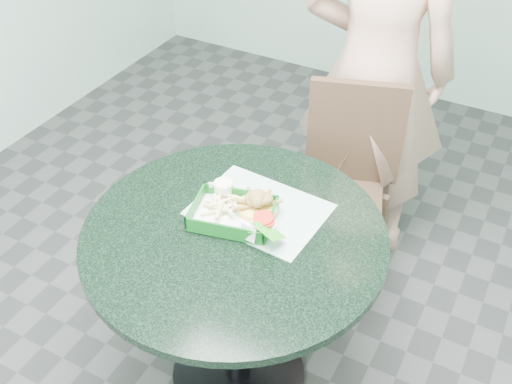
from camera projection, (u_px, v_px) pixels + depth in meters
The scene contains 10 objects.
floor at pixel (239, 373), 2.38m from camera, with size 4.00×5.00×0.02m, color #303335.
cafe_table at pixel (236, 273), 2.01m from camera, with size 0.97×0.97×0.75m.
dining_chair at pixel (343, 177), 2.49m from camera, with size 0.39×0.39×0.93m.
diner_person at pixel (381, 32), 2.35m from camera, with size 0.78×0.51×2.13m, color #D69E87.
placemat at pixel (260, 214), 1.98m from camera, with size 0.42×0.31×0.00m, color #9CC7B7.
food_basket at pixel (233, 220), 1.93m from camera, with size 0.26×0.19×0.05m.
crab_sandwich at pixel (259, 210), 1.92m from camera, with size 0.13×0.13×0.08m.
fries_pile at pixel (228, 205), 1.96m from camera, with size 0.12×0.13×0.05m, color beige, non-canonical shape.
sauce_ramekin at pixel (231, 190), 2.00m from camera, with size 0.06×0.06×0.04m.
garnish_cup at pixel (260, 235), 1.85m from camera, with size 0.12×0.11×0.05m.
Camera 1 is at (0.72, -1.19, 2.06)m, focal length 42.00 mm.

